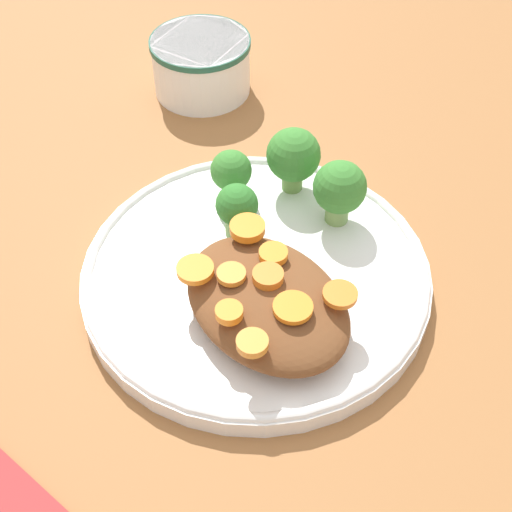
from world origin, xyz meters
TOP-DOWN VIEW (x-y plane):
  - ground_plane at (0.00, 0.00)m, footprint 4.00×4.00m
  - plate at (0.00, 0.00)m, footprint 0.27×0.27m
  - dip_bowl at (0.24, -0.11)m, footprint 0.10×0.10m
  - stew_mound at (-0.04, 0.02)m, footprint 0.14×0.10m
  - broccoli_floret_0 at (0.01, -0.09)m, footprint 0.04×0.04m
  - broccoli_floret_1 at (0.08, -0.03)m, footprint 0.03×0.03m
  - broccoli_floret_2 at (0.04, -0.01)m, footprint 0.03×0.03m
  - broccoli_floret_3 at (0.06, -0.08)m, footprint 0.05×0.05m
  - carrot_slice_0 at (0.01, 0.00)m, footprint 0.03×0.03m
  - carrot_slice_1 at (-0.08, -0.01)m, footprint 0.02×0.02m
  - carrot_slice_2 at (-0.02, 0.03)m, footprint 0.02×0.02m
  - carrot_slice_3 at (-0.05, 0.06)m, footprint 0.02×0.02m
  - carrot_slice_4 at (-0.02, -0.00)m, footprint 0.02×0.02m
  - carrot_slice_5 at (-0.07, 0.06)m, footprint 0.02×0.02m
  - carrot_slice_6 at (-0.07, 0.02)m, footprint 0.03×0.03m
  - carrot_slice_7 at (0.00, 0.05)m, footprint 0.03×0.03m
  - carrot_slice_8 at (-0.04, 0.02)m, footprint 0.02×0.02m

SIDE VIEW (x-z plane):
  - ground_plane at x=0.00m, z-range 0.00..0.00m
  - plate at x=0.00m, z-range 0.00..0.02m
  - dip_bowl at x=0.24m, z-range 0.00..0.06m
  - stew_mound at x=-0.04m, z-range 0.02..0.05m
  - broccoli_floret_1 at x=0.08m, z-range 0.02..0.07m
  - broccoli_floret_2 at x=0.04m, z-range 0.02..0.07m
  - broccoli_floret_0 at x=0.01m, z-range 0.02..0.08m
  - broccoli_floret_3 at x=0.06m, z-range 0.02..0.08m
  - carrot_slice_6 at x=-0.07m, z-range 0.05..0.05m
  - carrot_slice_1 at x=-0.08m, z-range 0.05..0.05m
  - carrot_slice_2 at x=-0.02m, z-range 0.05..0.05m
  - carrot_slice_7 at x=0.00m, z-range 0.05..0.05m
  - carrot_slice_4 at x=-0.02m, z-range 0.05..0.05m
  - carrot_slice_5 at x=-0.07m, z-range 0.05..0.05m
  - carrot_slice_3 at x=-0.05m, z-range 0.05..0.06m
  - carrot_slice_0 at x=0.01m, z-range 0.05..0.06m
  - carrot_slice_8 at x=-0.04m, z-range 0.05..0.06m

